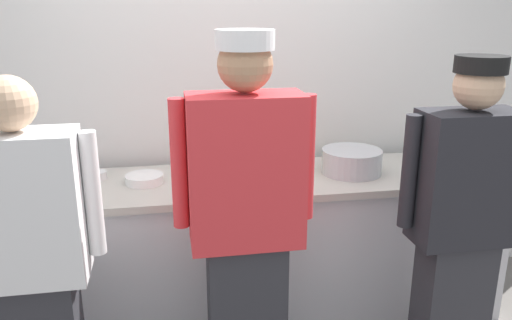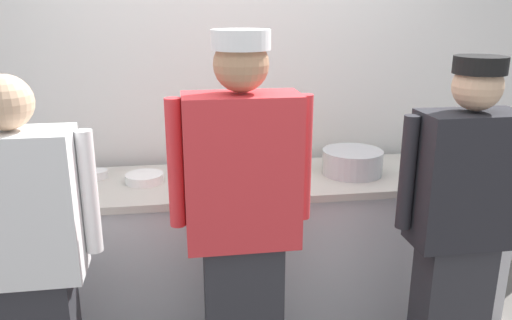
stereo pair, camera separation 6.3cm
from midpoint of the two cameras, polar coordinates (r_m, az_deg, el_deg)
wall_back at (r=3.22m, az=-3.67°, el=8.60°), size 4.96×0.10×2.77m
prep_counter at (r=3.06m, az=-2.33°, el=-10.11°), size 3.16×0.67×0.91m
chef_near_left at (r=2.30m, az=-24.68°, el=-10.44°), size 0.59×0.24×1.61m
chef_center at (r=2.25m, az=-1.94°, el=-6.77°), size 0.63×0.24×1.76m
chef_far_right at (r=2.57m, az=21.33°, el=-6.47°), size 0.60×0.24×1.65m
plate_stack_front at (r=2.82m, az=-0.96°, el=-1.60°), size 0.20×0.20×0.08m
plate_stack_rear at (r=2.88m, az=-13.03°, el=-2.08°), size 0.21×0.21×0.05m
mixing_bowl_steel at (r=3.01m, az=10.07°, el=-0.15°), size 0.35×0.35×0.14m
sheet_tray at (r=2.97m, az=-25.25°, el=-2.93°), size 0.53×0.41×0.02m
squeeze_bottle_primary at (r=3.01m, az=4.34°, el=0.70°), size 0.05×0.05×0.21m
squeeze_bottle_secondary at (r=3.01m, az=1.86°, el=0.57°), size 0.06×0.06×0.19m
ramekin_green_sauce at (r=3.30m, az=16.65°, el=0.03°), size 0.09×0.09×0.04m
ramekin_orange_sauce at (r=3.34m, az=20.20°, el=-0.04°), size 0.10×0.10×0.04m
ramekin_yellow_sauce at (r=2.78m, az=-19.05°, el=-3.25°), size 0.08×0.08×0.05m
ramekin_red_sauce at (r=3.01m, az=-17.96°, el=-1.60°), size 0.11×0.11×0.04m
deli_cup at (r=3.28m, az=22.12°, el=-0.15°), size 0.09×0.09×0.09m
chefs_knife at (r=2.97m, az=-5.21°, el=-1.48°), size 0.28×0.03×0.02m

